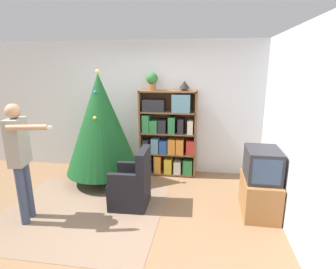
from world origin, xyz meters
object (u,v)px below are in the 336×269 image
(christmas_tree, at_px, (101,124))
(armchair, at_px, (132,186))
(potted_plant, at_px, (152,80))
(bookshelf, at_px, (169,135))
(television, at_px, (262,164))
(standing_person, at_px, (20,154))
(table_lamp, at_px, (185,85))

(christmas_tree, height_order, armchair, christmas_tree)
(potted_plant, bearing_deg, bookshelf, -1.92)
(television, relative_size, standing_person, 0.36)
(armchair, distance_m, potted_plant, 2.03)
(bookshelf, bearing_deg, table_lamp, 2.04)
(bookshelf, relative_size, standing_person, 1.01)
(bookshelf, bearing_deg, television, -39.19)
(christmas_tree, xyz_separation_m, potted_plant, (0.85, 0.52, 0.76))
(bookshelf, distance_m, standing_person, 2.58)
(table_lamp, bearing_deg, christmas_tree, -160.45)
(standing_person, distance_m, potted_plant, 2.54)
(bookshelf, xyz_separation_m, christmas_tree, (-1.16, -0.51, 0.30))
(television, height_order, standing_person, standing_person)
(television, height_order, table_lamp, table_lamp)
(television, distance_m, potted_plant, 2.49)
(armchair, distance_m, standing_person, 1.61)
(christmas_tree, distance_m, armchair, 1.37)
(television, bearing_deg, standing_person, -168.21)
(bookshelf, xyz_separation_m, potted_plant, (-0.32, 0.01, 1.05))
(television, xyz_separation_m, armchair, (-1.90, -0.07, -0.44))
(television, height_order, armchair, television)
(christmas_tree, bearing_deg, armchair, -45.64)
(bookshelf, height_order, standing_person, bookshelf)
(christmas_tree, distance_m, standing_person, 1.53)
(christmas_tree, bearing_deg, table_lamp, 19.55)
(potted_plant, xyz_separation_m, table_lamp, (0.61, 0.00, -0.09))
(table_lamp, bearing_deg, television, -45.54)
(christmas_tree, distance_m, potted_plant, 1.25)
(bookshelf, height_order, christmas_tree, christmas_tree)
(bookshelf, bearing_deg, standing_person, -131.62)
(television, xyz_separation_m, table_lamp, (-1.24, 1.26, 1.01))
(potted_plant, relative_size, table_lamp, 1.64)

